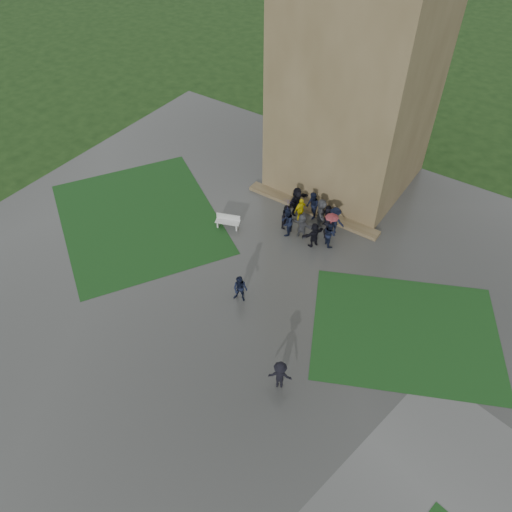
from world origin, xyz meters
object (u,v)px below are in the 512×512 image
Objects in this scene: pedestrian_mid at (240,289)px; bench at (228,221)px; tower at (363,43)px; pedestrian_near at (280,375)px.

bench is at bearing 117.71° from pedestrian_mid.
tower is at bearing 47.41° from bench.
pedestrian_near is at bearing -62.41° from bench.
pedestrian_near is at bearing -50.88° from pedestrian_mid.
tower reaches higher than pedestrian_mid.
pedestrian_mid is at bearing -87.46° from tower.
pedestrian_mid is 5.40m from pedestrian_near.
pedestrian_mid is (4.00, -4.30, 0.38)m from bench.
tower reaches higher than bench.
pedestrian_mid reaches higher than bench.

